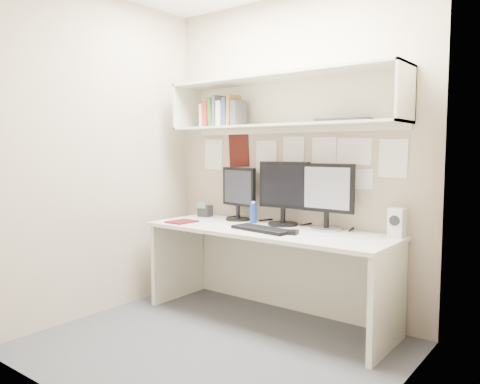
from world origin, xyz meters
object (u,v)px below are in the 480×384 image
Objects in this scene: monitor_left at (239,191)px; maroon_notebook at (182,222)px; desk at (267,274)px; monitor_right at (327,194)px; monitor_center at (284,191)px; desk_phone at (205,211)px; keyboard at (262,229)px; speaker at (397,223)px.

monitor_left is 0.56m from maroon_notebook.
monitor_right reaches higher than desk.
monitor_center reaches higher than monitor_right.
desk_phone is at bearing -177.56° from monitor_right.
monitor_right is 1.01× the size of keyboard.
monitor_center reaches higher than desk.
speaker is at bearing 14.65° from desk.
monitor_center is at bearing -178.44° from monitor_right.
monitor_center is 2.26× the size of maroon_notebook.
monitor_right reaches higher than desk_phone.
desk_phone reaches higher than maroon_notebook.
desk is at bearing -94.73° from monitor_center.
keyboard is 2.44× the size of speaker.
maroon_notebook is 0.40m from desk_phone.
maroon_notebook is at bearing -154.76° from monitor_center.
speaker is 1.76m from desk_phone.
monitor_left is at bearing -179.65° from speaker.
monitor_left is 0.89× the size of monitor_center.
monitor_center is 0.90m from maroon_notebook.
speaker is (0.92, 0.02, -0.17)m from monitor_center.
maroon_notebook is at bearing -114.48° from monitor_left.
desk_phone is (-1.23, -0.02, -0.22)m from monitor_right.
monitor_center is at bearing 31.04° from maroon_notebook.
desk is 0.78m from monitor_right.
speaker reaches higher than desk_phone.
desk_phone is at bearing 178.24° from monitor_center.
monitor_center is at bearing -6.93° from desk_phone.
desk is at bearing -165.94° from speaker.
speaker is at bearing 17.12° from maroon_notebook.
monitor_right is 2.22× the size of maroon_notebook.
desk_phone is at bearing -179.23° from speaker.
maroon_notebook is (-0.29, -0.41, -0.24)m from monitor_left.
speaker is at bearing 4.03° from monitor_right.
monitor_center reaches higher than keyboard.
monitor_left is at bearing -5.32° from desk_phone.
desk is 4.36× the size of monitor_left.
desk_phone is at bearing 168.26° from keyboard.
monitor_center is 0.43m from keyboard.
monitor_left is 0.46m from monitor_center.
keyboard is 0.78m from maroon_notebook.
monitor_center reaches higher than speaker.
monitor_center is 1.02× the size of monitor_right.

